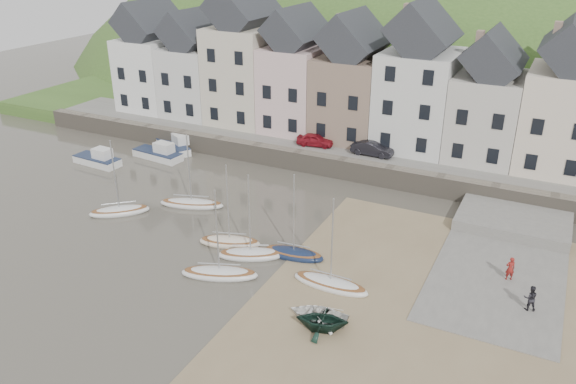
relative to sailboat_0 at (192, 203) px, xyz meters
The scene contains 24 objects.
ground 10.50m from the sailboat_0, 34.44° to the right, with size 160.00×160.00×0.00m, color #49443A.
quay_land 27.47m from the sailboat_0, 71.62° to the left, with size 90.00×30.00×1.50m, color #3C5D25.
quay_street 16.99m from the sailboat_0, 59.26° to the left, with size 70.00×7.00×0.10m, color slate.
seawall 14.06m from the sailboat_0, 51.94° to the left, with size 70.00×1.20×1.80m, color slate.
beach 20.54m from the sailboat_0, 16.81° to the right, with size 18.00×26.00×0.06m, color #7F6B4D.
slipway 23.75m from the sailboat_0, ahead, with size 8.00×18.00×0.12m, color slate.
hillside 57.17m from the sailboat_0, 86.13° to the left, with size 134.40×84.00×84.00m.
townhouse_terrace 22.02m from the sailboat_0, 60.02° to the left, with size 61.05×8.00×13.93m.
sailboat_0 is the anchor object (origin of this frame).
sailboat_1 5.63m from the sailboat_0, 139.73° to the right, with size 4.49×4.18×6.32m.
sailboat_2 7.24m from the sailboat_0, 33.27° to the right, with size 4.66×2.84×6.32m.
sailboat_3 9.52m from the sailboat_0, 30.16° to the right, with size 4.69×3.34×6.32m.
sailboat_4 10.88m from the sailboat_0, 45.43° to the right, with size 5.21×3.23×6.32m.
sailboat_5 11.36m from the sailboat_0, 17.61° to the right, with size 4.40×1.96×6.32m.
sailboat_6 15.56m from the sailboat_0, 21.50° to the right, with size 5.02×1.56×6.32m.
motorboat_0 11.77m from the sailboat_0, 140.62° to the left, with size 5.40×2.28×1.70m.
motorboat_1 13.76m from the sailboat_0, 164.80° to the left, with size 4.94×2.06×1.70m.
motorboat_2 13.58m from the sailboat_0, 132.30° to the left, with size 5.28×4.07×1.70m.
rowboat_white 17.70m from the sailboat_0, 31.04° to the right, with size 2.40×3.36×0.70m, color silver.
rowboat_green 18.58m from the sailboat_0, 32.25° to the right, with size 2.49×2.88×1.52m, color black.
person_red 24.31m from the sailboat_0, ahead, with size 0.58×0.38×1.60m, color maroon.
person_dark 25.91m from the sailboat_0, ahead, with size 0.77×0.60×1.59m, color black.
car_left 14.53m from the sailboat_0, 70.34° to the left, with size 1.41×3.51×1.20m, color maroon.
car_right 17.30m from the sailboat_0, 52.10° to the left, with size 1.35×3.88×1.28m, color black.
Camera 1 is at (16.65, -27.52, 20.02)m, focal length 35.35 mm.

